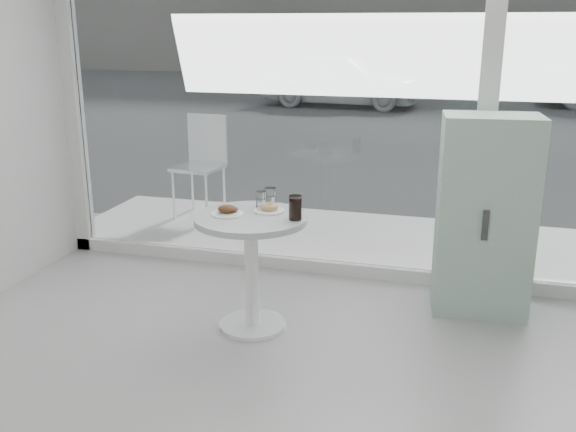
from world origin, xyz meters
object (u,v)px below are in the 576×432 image
(mint_cabinet, at_px, (485,216))
(plate_donut, at_px, (269,209))
(patio_chair, at_px, (202,159))
(plate_fritter, at_px, (228,211))
(cola_glass, at_px, (295,208))
(water_tumbler_a, at_px, (261,201))
(main_table, at_px, (251,249))
(water_tumbler_b, at_px, (270,198))
(car_white, at_px, (341,79))

(mint_cabinet, bearing_deg, plate_donut, -162.04)
(mint_cabinet, xyz_separation_m, patio_chair, (-2.71, 1.51, -0.06))
(mint_cabinet, bearing_deg, patio_chair, 145.27)
(plate_fritter, bearing_deg, cola_glass, 1.94)
(water_tumbler_a, bearing_deg, patio_chair, 122.30)
(water_tumbler_a, relative_size, cola_glass, 0.74)
(main_table, bearing_deg, plate_fritter, -171.04)
(main_table, distance_m, water_tumbler_b, 0.36)
(patio_chair, distance_m, plate_fritter, 2.51)
(mint_cabinet, relative_size, car_white, 0.35)
(plate_donut, height_order, water_tumbler_b, water_tumbler_b)
(water_tumbler_a, bearing_deg, plate_fritter, -127.43)
(patio_chair, xyz_separation_m, plate_donut, (1.36, -2.10, 0.16))
(main_table, xyz_separation_m, patio_chair, (-1.28, 2.22, 0.08))
(main_table, bearing_deg, patio_chair, 119.90)
(mint_cabinet, bearing_deg, main_table, -159.36)
(plate_fritter, xyz_separation_m, cola_glass, (0.44, 0.01, 0.05))
(plate_fritter, distance_m, cola_glass, 0.44)
(main_table, xyz_separation_m, water_tumbler_b, (0.06, 0.23, 0.28))
(plate_fritter, bearing_deg, water_tumbler_b, 51.01)
(plate_donut, xyz_separation_m, water_tumbler_a, (-0.07, 0.06, 0.03))
(mint_cabinet, distance_m, car_white, 11.70)
(plate_fritter, height_order, plate_donut, plate_fritter)
(water_tumbler_a, distance_m, cola_glass, 0.34)
(car_white, bearing_deg, water_tumbler_b, -165.35)
(plate_fritter, bearing_deg, main_table, 8.96)
(water_tumbler_a, height_order, water_tumbler_b, water_tumbler_b)
(patio_chair, distance_m, water_tumbler_b, 2.40)
(patio_chair, xyz_separation_m, plate_fritter, (1.13, -2.24, 0.17))
(main_table, height_order, cola_glass, cola_glass)
(car_white, bearing_deg, cola_glass, -164.43)
(main_table, xyz_separation_m, car_white, (-1.77, 11.95, 0.11))
(car_white, distance_m, plate_fritter, 12.09)
(patio_chair, height_order, plate_fritter, patio_chair)
(main_table, relative_size, mint_cabinet, 0.56)
(patio_chair, height_order, plate_donut, patio_chair)
(main_table, xyz_separation_m, plate_donut, (0.09, 0.12, 0.24))
(mint_cabinet, xyz_separation_m, car_white, (-3.20, 11.25, -0.02))
(water_tumbler_a, bearing_deg, mint_cabinet, 20.19)
(car_white, xyz_separation_m, water_tumbler_a, (1.78, -11.77, 0.16))
(main_table, relative_size, water_tumbler_a, 6.77)
(water_tumbler_a, bearing_deg, cola_glass, -34.06)
(main_table, bearing_deg, car_white, 98.42)
(car_white, distance_m, cola_glass, 12.14)
(main_table, bearing_deg, water_tumbler_a, 86.29)
(water_tumbler_b, bearing_deg, plate_donut, -76.25)
(water_tumbler_a, distance_m, water_tumbler_b, 0.07)
(main_table, bearing_deg, water_tumbler_b, 75.58)
(car_white, xyz_separation_m, plate_donut, (1.86, -11.83, 0.13))
(patio_chair, relative_size, plate_donut, 5.01)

